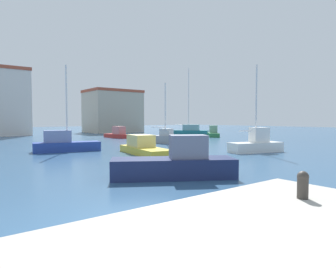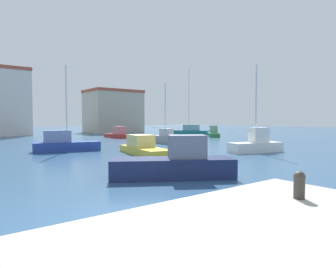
{
  "view_description": "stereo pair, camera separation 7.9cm",
  "coord_description": "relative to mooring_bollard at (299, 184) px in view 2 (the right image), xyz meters",
  "views": [
    {
      "loc": [
        -3.33,
        -5.35,
        2.53
      ],
      "look_at": [
        15.12,
        18.84,
        1.02
      ],
      "focal_mm": 31.51,
      "sensor_mm": 36.0,
      "label": 1
    },
    {
      "loc": [
        -3.27,
        -5.4,
        2.53
      ],
      "look_at": [
        15.12,
        18.84,
        1.02
      ],
      "focal_mm": 31.51,
      "sensor_mm": 36.0,
      "label": 2
    }
  ],
  "objects": [
    {
      "name": "sailboat_blue_behind_lamppost",
      "position": [
        2.46,
        20.64,
        -0.77
      ],
      "size": [
        5.21,
        2.54,
        6.79
      ],
      "color": "#233D93",
      "rests_on": "water"
    },
    {
      "name": "motorboat_red_center_channel",
      "position": [
        13.78,
        33.5,
        -0.81
      ],
      "size": [
        1.72,
        4.77,
        1.59
      ],
      "color": "#B22823",
      "rests_on": "water"
    },
    {
      "name": "motorboat_yellow_distant_east",
      "position": [
        6.46,
        15.44,
        -0.88
      ],
      "size": [
        2.57,
        5.98,
        1.39
      ],
      "color": "gold",
      "rests_on": "water"
    },
    {
      "name": "mooring_bollard",
      "position": [
        0.0,
        0.0,
        0.0
      ],
      "size": [
        0.21,
        0.21,
        0.5
      ],
      "color": "#38332D",
      "rests_on": "pier_quay"
    },
    {
      "name": "yacht_club",
      "position": [
        21.34,
        49.89,
        2.73
      ],
      "size": [
        9.8,
        7.96,
        8.19
      ],
      "color": "#B2A893",
      "rests_on": "ground"
    },
    {
      "name": "water",
      "position": [
        13.21,
        22.65,
        -1.37
      ],
      "size": [
        160.0,
        160.0,
        0.0
      ],
      "primitive_type": "plane",
      "color": "#2D5175",
      "rests_on": "ground"
    },
    {
      "name": "motorboat_navy_far_right",
      "position": [
        2.83,
        7.15,
        -0.78
      ],
      "size": [
        5.36,
        4.06,
        1.85
      ],
      "color": "#19234C",
      "rests_on": "water"
    },
    {
      "name": "motorboat_green_mid_harbor",
      "position": [
        26.25,
        27.52,
        -0.84
      ],
      "size": [
        4.26,
        4.6,
        1.66
      ],
      "color": "#28703D",
      "rests_on": "water"
    },
    {
      "name": "sailboat_grey_outer_mooring",
      "position": [
        13.5,
        22.16,
        -0.82
      ],
      "size": [
        3.39,
        4.77,
        6.38
      ],
      "color": "gray",
      "rests_on": "water"
    },
    {
      "name": "sailboat_white_far_left",
      "position": [
        14.07,
        11.19,
        -0.73
      ],
      "size": [
        4.5,
        2.5,
        6.7
      ],
      "color": "white",
      "rests_on": "water"
    },
    {
      "name": "sailboat_teal_near_pier",
      "position": [
        27.44,
        34.15,
        -0.71
      ],
      "size": [
        5.42,
        6.3,
        10.96
      ],
      "color": "#1E707A",
      "rests_on": "water"
    }
  ]
}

